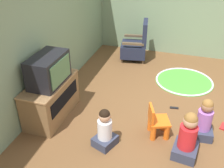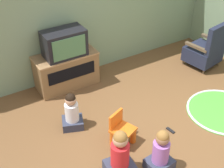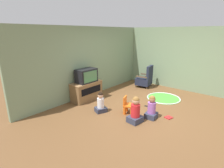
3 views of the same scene
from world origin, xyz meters
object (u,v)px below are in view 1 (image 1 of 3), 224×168
Objects in this scene: yellow_kid_chair at (157,123)px; remote_control at (174,108)px; child_watching_left at (105,130)px; child_watching_right at (204,121)px; child_watching_center at (187,138)px; tv_cabinet at (51,99)px; television at (49,70)px; black_armchair at (136,46)px.

yellow_kid_chair is 0.82m from remote_control.
remote_control is (1.23, -0.87, -0.26)m from child_watching_left.
yellow_kid_chair is 0.69m from child_watching_right.
child_watching_center reaches higher than yellow_kid_chair.
television is (0.00, -0.03, 0.54)m from tv_cabinet.
black_armchair reaches higher than child_watching_left.
child_watching_left is 1.14m from child_watching_center.
black_armchair is at bearing 25.89° from child_watching_left.
television is 1.15× the size of child_watching_left.
tv_cabinet is at bearing -26.83° from black_armchair.
television is 1.27m from child_watching_left.
child_watching_left is (-0.46, 0.68, 0.06)m from yellow_kid_chair.
black_armchair is 1.52× the size of child_watching_left.
television is 0.99× the size of child_watching_center.
black_armchair reaches higher than yellow_kid_chair.
television is at bearing -26.32° from black_armchair.
child_watching_right reaches higher than yellow_kid_chair.
yellow_kid_chair is 3.27× the size of remote_control.
child_watching_left is at bearing -110.63° from tv_cabinet.
tv_cabinet is 1.68× the size of child_watching_right.
child_watching_left is (-0.40, -1.07, -0.06)m from tv_cabinet.
yellow_kid_chair is (0.06, -1.73, -0.67)m from television.
child_watching_center is at bearing -96.76° from tv_cabinet.
television is at bearing 90.01° from child_watching_right.
black_armchair is 2.16m from remote_control.
remote_control is (-1.81, -1.13, -0.34)m from black_armchair.
child_watching_left is 0.87× the size of child_watching_center.
child_watching_right is at bearing -96.44° from yellow_kid_chair.
child_watching_right is 4.27× the size of remote_control.
child_watching_right is at bearing -84.58° from tv_cabinet.
tv_cabinet reaches higher than remote_control.
television is 2.26m from child_watching_center.
remote_control is at bearing -34.79° from yellow_kid_chair.
television reaches higher than tv_cabinet.
yellow_kid_chair is 0.70× the size of child_watching_center.
black_armchair is 2.75m from yellow_kid_chair.
yellow_kid_chair is (0.06, -1.75, -0.13)m from tv_cabinet.
child_watching_left is (-3.04, -0.26, -0.08)m from black_armchair.
remote_control is at bearing -14.38° from child_watching_left.
black_armchair is 3.22m from child_watching_center.
television is 4.62× the size of remote_control.
child_watching_center reaches higher than tv_cabinet.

